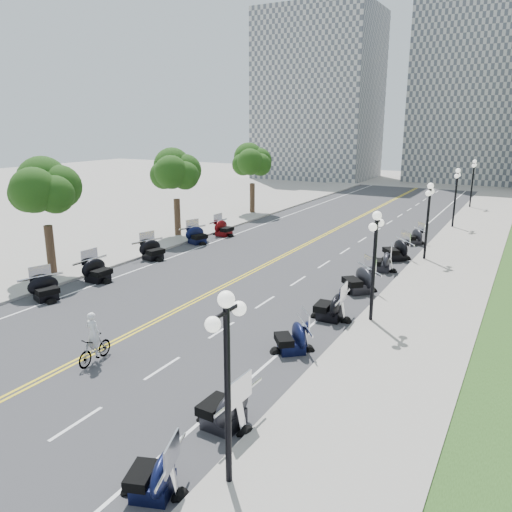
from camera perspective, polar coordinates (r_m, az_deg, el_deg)
The scene contains 49 objects.
ground at distance 23.76m, azimuth -10.47°, elevation -6.85°, with size 160.00×160.00×0.00m, color gray.
road at distance 31.65m, azimuth 1.05°, elevation -1.06°, with size 16.00×90.00×0.01m, color #333335.
centerline_yellow_a at distance 31.70m, azimuth 0.86°, elevation -1.01°, with size 0.12×90.00×0.00m, color yellow.
centerline_yellow_b at distance 31.59m, azimuth 1.24°, elevation -1.07°, with size 0.12×90.00×0.00m, color yellow.
edge_line_north at distance 29.31m, azimuth 12.17°, elevation -2.69°, with size 0.12×90.00×0.00m, color white.
edge_line_south at distance 35.00m, azimuth -8.23°, elevation 0.37°, with size 0.12×90.00×0.00m, color white.
lane_dash_4 at distance 16.65m, azimuth -19.83°, elevation -17.54°, with size 0.12×2.00×0.00m, color white.
lane_dash_5 at distance 19.08m, azimuth -10.64°, elevation -12.47°, with size 0.12×2.00×0.00m, color white.
lane_dash_6 at distance 21.97m, azimuth -3.94°, elevation -8.43°, with size 0.12×2.00×0.00m, color white.
lane_dash_7 at distance 25.17m, azimuth 1.04°, elevation -5.30°, with size 0.12×2.00×0.00m, color white.
lane_dash_8 at distance 28.58m, azimuth 4.83°, elevation -2.86°, with size 0.12×2.00×0.00m, color white.
lane_dash_9 at distance 32.12m, azimuth 7.78°, elevation -0.94°, with size 0.12×2.00×0.00m, color white.
lane_dash_10 at distance 35.75m, azimuth 10.14°, elevation 0.59°, with size 0.12×2.00×0.00m, color white.
lane_dash_11 at distance 39.46m, azimuth 12.06°, elevation 1.84°, with size 0.12×2.00×0.00m, color white.
lane_dash_12 at distance 43.22m, azimuth 13.65°, elevation 2.87°, with size 0.12×2.00×0.00m, color white.
lane_dash_13 at distance 47.02m, azimuth 14.99°, elevation 3.74°, with size 0.12×2.00×0.00m, color white.
lane_dash_14 at distance 50.85m, azimuth 16.13°, elevation 4.47°, with size 0.12×2.00×0.00m, color white.
lane_dash_15 at distance 54.70m, azimuth 17.11°, elevation 5.10°, with size 0.12×2.00×0.00m, color white.
lane_dash_16 at distance 58.58m, azimuth 17.96°, elevation 5.64°, with size 0.12×2.00×0.00m, color white.
lane_dash_17 at distance 62.47m, azimuth 18.71°, elevation 6.12°, with size 0.12×2.00×0.00m, color white.
lane_dash_18 at distance 66.37m, azimuth 19.37°, elevation 6.54°, with size 0.12×2.00×0.00m, color white.
lane_dash_19 at distance 70.29m, azimuth 19.96°, elevation 6.91°, with size 0.12×2.00×0.00m, color white.
sidewalk_north at distance 28.46m, azimuth 20.08°, elevation -3.68°, with size 5.00×90.00×0.15m, color #9E9991.
sidewalk_south at distance 37.56m, azimuth -13.23°, elevation 1.22°, with size 5.00×90.00×0.15m, color #9E9991.
distant_block_a at distance 85.32m, azimuth 7.18°, elevation 17.67°, with size 18.00×14.00×26.00m, color gray.
distant_block_b at distance 85.71m, azimuth 23.34°, elevation 17.96°, with size 16.00×12.00×30.00m, color gray.
street_lamp_1 at distance 12.17m, azimuth -3.26°, elevation -15.20°, with size 0.50×1.20×4.90m, color black, non-canonical shape.
street_lamp_2 at distance 22.47m, azimuth 13.31°, elevation -1.27°, with size 0.50×1.20×4.90m, color black, non-canonical shape.
street_lamp_3 at distance 33.90m, azimuth 19.00°, elevation 3.71°, with size 0.50×1.20×4.90m, color black, non-canonical shape.
street_lamp_4 at distance 45.63m, azimuth 21.81°, elevation 6.15°, with size 0.50×1.20×4.90m, color black, non-canonical shape.
street_lamp_5 at distance 57.47m, azimuth 23.48°, elevation 7.58°, with size 0.50×1.20×4.90m, color black, non-canonical shape.
tree_2 at distance 31.01m, azimuth -23.02°, elevation 6.40°, with size 4.80×4.80×9.20m, color #235619, non-canonical shape.
tree_3 at distance 39.47m, azimuth -9.16°, elevation 8.97°, with size 4.80×4.80×9.20m, color #235619, non-canonical shape.
tree_4 at distance 49.43m, azimuth -0.43°, elevation 10.31°, with size 4.80×4.80×9.20m, color #235619, non-canonical shape.
motorcycle_n_3 at distance 13.24m, azimuth -11.78°, elevation -23.00°, with size 1.81×1.81×1.27m, color black, non-canonical shape.
motorcycle_n_4 at distance 15.29m, azimuth -3.74°, elevation -16.60°, with size 2.06×2.06×1.44m, color black, non-canonical shape.
motorcycle_n_5 at distance 19.79m, azimuth 4.08°, elevation -9.09°, with size 1.91×1.91×1.34m, color black, non-canonical shape.
motorcycle_n_6 at distance 23.09m, azimuth 8.47°, elevation -5.50°, with size 2.05×2.05×1.43m, color black, non-canonical shape.
motorcycle_n_7 at distance 26.92m, azimuth 11.63°, elevation -2.54°, with size 2.22×2.22×1.55m, color black, non-canonical shape.
motorcycle_n_8 at distance 31.16m, azimuth 14.14°, elevation -0.47°, with size 1.97×1.97×1.38m, color black, non-canonical shape.
motorcycle_n_9 at distance 33.97m, azimuth 15.71°, elevation 0.82°, with size 2.19×2.19×1.53m, color black, non-canonical shape.
motorcycle_n_10 at distance 38.78m, azimuth 17.55°, elevation 2.24°, with size 1.90×1.90×1.33m, color black, non-canonical shape.
motorcycle_s_5 at distance 27.46m, azimuth -22.96°, elevation -3.29°, with size 1.96×1.96×1.37m, color black, non-canonical shape.
motorcycle_s_6 at distance 29.65m, azimuth -17.67°, elevation -1.42°, with size 2.08×2.08×1.46m, color black, non-canonical shape.
motorcycle_s_7 at distance 33.54m, azimuth -11.74°, elevation 0.82°, with size 2.07×2.07×1.45m, color black, non-canonical shape.
motorcycle_s_8 at distance 37.49m, azimuth -6.75°, elevation 2.49°, with size 2.04×2.04×1.43m, color black, non-canonical shape.
motorcycle_s_9 at distance 39.91m, azimuth -3.70°, elevation 3.31°, with size 2.02×2.02×1.41m, color #590A0C, non-canonical shape.
bicycle at distance 19.91m, azimuth -17.95°, elevation -10.11°, with size 0.50×1.76×1.06m, color #A51414.
cyclist_rider at distance 19.39m, azimuth -18.27°, elevation -6.46°, with size 0.60×0.40×1.66m, color silver.
Camera 1 is at (14.30, -16.86, 8.70)m, focal length 35.00 mm.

